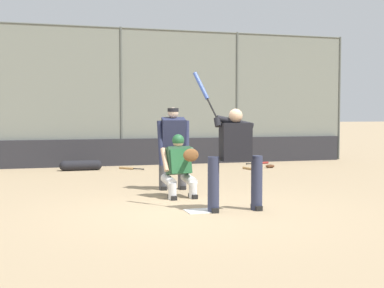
{
  "coord_description": "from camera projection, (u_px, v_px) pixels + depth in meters",
  "views": [
    {
      "loc": [
        2.56,
        8.29,
        1.61
      ],
      "look_at": [
        -0.18,
        -1.0,
        1.05
      ],
      "focal_mm": 50.0,
      "sensor_mm": 36.0,
      "label": 1
    }
  ],
  "objects": [
    {
      "name": "home_plate_marker",
      "position": [
        199.0,
        211.0,
        8.76
      ],
      "size": [
        0.43,
        0.43,
        0.01
      ],
      "primitive_type": "cube",
      "color": "white",
      "rests_on": "ground_plane"
    },
    {
      "name": "batter_at_plate",
      "position": [
        235.0,
        155.0,
        8.76
      ],
      "size": [
        1.07,
        0.66,
        2.3
      ],
      "rotation": [
        0.0,
        0.0,
        -0.03
      ],
      "color": "#2D334C",
      "rests_on": "ground_plane"
    },
    {
      "name": "fielding_glove_on_dirt",
      "position": [
        270.0,
        166.0,
        15.73
      ],
      "size": [
        0.28,
        0.21,
        0.1
      ],
      "color": "#56331E",
      "rests_on": "ground_plane"
    },
    {
      "name": "ground_plane",
      "position": [
        199.0,
        211.0,
        8.76
      ],
      "size": [
        160.0,
        160.0,
        0.0
      ],
      "primitive_type": "plane",
      "color": "tan"
    },
    {
      "name": "umpire_home",
      "position": [
        173.0,
        146.0,
        11.19
      ],
      "size": [
        0.7,
        0.46,
        1.73
      ],
      "rotation": [
        0.0,
        0.0,
        -0.09
      ],
      "color": "#4C4C51",
      "rests_on": "ground_plane"
    },
    {
      "name": "spare_bat_third_base_side",
      "position": [
        250.0,
        169.0,
        15.19
      ],
      "size": [
        0.23,
        0.91,
        0.07
      ],
      "rotation": [
        0.0,
        0.0,
        4.91
      ],
      "color": "black",
      "rests_on": "ground_plane"
    },
    {
      "name": "equipment_bag_dugout_side",
      "position": [
        81.0,
        165.0,
        15.01
      ],
      "size": [
        1.19,
        0.28,
        0.28
      ],
      "color": "black",
      "rests_on": "ground_plane"
    },
    {
      "name": "catcher_behind_plate",
      "position": [
        180.0,
        165.0,
        10.15
      ],
      "size": [
        0.65,
        0.76,
        1.21
      ],
      "rotation": [
        0.0,
        0.0,
        0.09
      ],
      "color": "silver",
      "rests_on": "ground_plane"
    },
    {
      "name": "spare_bat_by_padding",
      "position": [
        128.0,
        168.0,
        15.32
      ],
      "size": [
        0.62,
        0.66,
        0.07
      ],
      "rotation": [
        0.0,
        0.0,
        5.46
      ],
      "color": "black",
      "rests_on": "ground_plane"
    },
    {
      "name": "spare_bat_first_base_side",
      "position": [
        260.0,
        163.0,
        16.9
      ],
      "size": [
        0.85,
        0.25,
        0.07
      ],
      "rotation": [
        0.0,
        0.0,
        3.37
      ],
      "color": "black",
      "rests_on": "ground_plane"
    },
    {
      "name": "bleachers_beyond",
      "position": [
        46.0,
        143.0,
        18.62
      ],
      "size": [
        10.66,
        3.05,
        1.8
      ],
      "color": "slate",
      "rests_on": "ground_plane"
    },
    {
      "name": "backstop_fence",
      "position": [
        121.0,
        94.0,
        16.41
      ],
      "size": [
        15.31,
        0.08,
        4.24
      ],
      "color": "#515651",
      "rests_on": "ground_plane"
    },
    {
      "name": "padding_wall",
      "position": [
        122.0,
        152.0,
        16.42
      ],
      "size": [
        14.93,
        0.18,
        0.82
      ],
      "primitive_type": "cube",
      "color": "#28282D",
      "rests_on": "ground_plane"
    }
  ]
}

